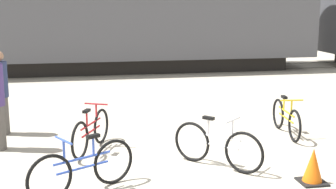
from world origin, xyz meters
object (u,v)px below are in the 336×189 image
(bicycle_maroon, at_px, (91,132))
(bicycle_silver, at_px, (217,146))
(person_in_navy, at_px, (1,93))
(traffic_cone, at_px, (313,167))
(bicycle_blue, at_px, (83,168))
(bicycle_yellow, at_px, (286,118))

(bicycle_maroon, distance_m, bicycle_silver, 2.40)
(bicycle_maroon, bearing_deg, person_in_navy, 141.27)
(traffic_cone, bearing_deg, bicycle_silver, 143.82)
(bicycle_silver, bearing_deg, traffic_cone, -36.18)
(bicycle_blue, distance_m, person_in_navy, 3.78)
(person_in_navy, bearing_deg, bicycle_silver, 54.73)
(bicycle_maroon, xyz_separation_m, traffic_cone, (3.30, -2.17, -0.11))
(bicycle_maroon, bearing_deg, bicycle_silver, -31.59)
(bicycle_silver, xyz_separation_m, person_in_navy, (-3.84, 2.70, 0.51))
(bicycle_maroon, bearing_deg, bicycle_blue, -94.52)
(bicycle_yellow, relative_size, bicycle_silver, 1.31)
(bicycle_silver, distance_m, traffic_cone, 1.56)
(bicycle_maroon, xyz_separation_m, person_in_navy, (-1.79, 1.44, 0.52))
(bicycle_maroon, height_order, bicycle_silver, bicycle_silver)
(bicycle_silver, bearing_deg, person_in_navy, 144.92)
(person_in_navy, distance_m, traffic_cone, 6.27)
(bicycle_yellow, xyz_separation_m, bicycle_blue, (-4.14, -2.27, 0.02))
(traffic_cone, bearing_deg, bicycle_yellow, 74.70)
(bicycle_yellow, xyz_separation_m, bicycle_silver, (-1.94, -1.60, 0.02))
(bicycle_yellow, xyz_separation_m, person_in_navy, (-5.78, 1.10, 0.54))
(bicycle_yellow, bearing_deg, bicycle_silver, -140.51)
(bicycle_yellow, relative_size, bicycle_maroon, 1.08)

